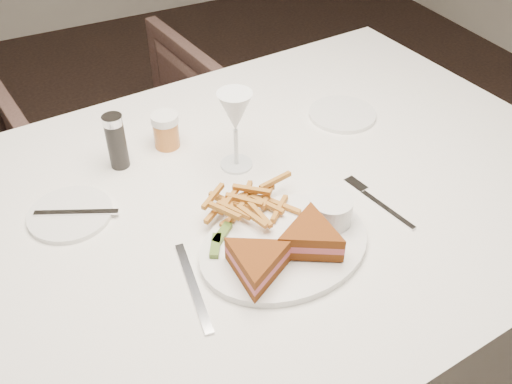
{
  "coord_description": "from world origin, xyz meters",
  "views": [
    {
      "loc": [
        -0.18,
        -1.02,
        1.49
      ],
      "look_at": [
        0.2,
        -0.29,
        0.8
      ],
      "focal_mm": 40.0,
      "sensor_mm": 36.0,
      "label": 1
    }
  ],
  "objects": [
    {
      "name": "table_setting",
      "position": [
        0.19,
        -0.3,
        0.79
      ],
      "size": [
        0.82,
        0.59,
        0.18
      ],
      "color": "white",
      "rests_on": "table"
    },
    {
      "name": "table",
      "position": [
        0.2,
        -0.24,
        0.38
      ],
      "size": [
        1.56,
        1.11,
        0.75
      ],
      "primitive_type": "cube",
      "rotation": [
        0.0,
        0.0,
        0.08
      ],
      "color": "white",
      "rests_on": "ground"
    },
    {
      "name": "chair_far",
      "position": [
        0.14,
        0.66,
        0.35
      ],
      "size": [
        0.75,
        0.71,
        0.69
      ],
      "primitive_type": "imported",
      "rotation": [
        0.0,
        0.0,
        3.26
      ],
      "color": "#4D352F",
      "rests_on": "ground"
    },
    {
      "name": "ground",
      "position": [
        0.0,
        0.0,
        0.0
      ],
      "size": [
        5.0,
        5.0,
        0.0
      ],
      "primitive_type": "plane",
      "color": "black",
      "rests_on": "ground"
    }
  ]
}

